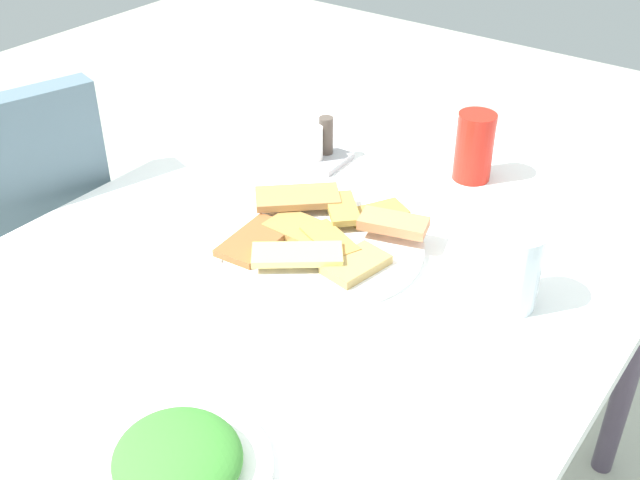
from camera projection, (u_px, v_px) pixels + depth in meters
dining_table at (318, 300)px, 1.19m from camera, size 1.21×0.88×0.70m
dining_chair at (0, 279)px, 1.47m from camera, size 0.52×0.52×0.88m
pide_platter at (323, 240)px, 1.18m from camera, size 0.32×0.32×0.05m
salad_plate_greens at (178, 462)px, 0.81m from camera, size 0.20×0.20×0.05m
soda_can at (474, 147)px, 1.33m from camera, size 0.08×0.08×0.12m
drinking_glass at (512, 268)px, 1.04m from camera, size 0.08×0.08×0.12m
condiment_caddy at (321, 149)px, 1.40m from camera, size 0.09×0.09×0.08m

